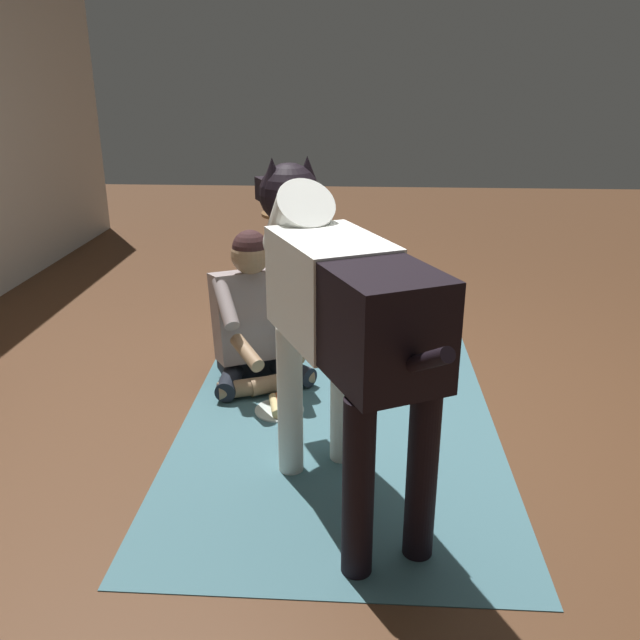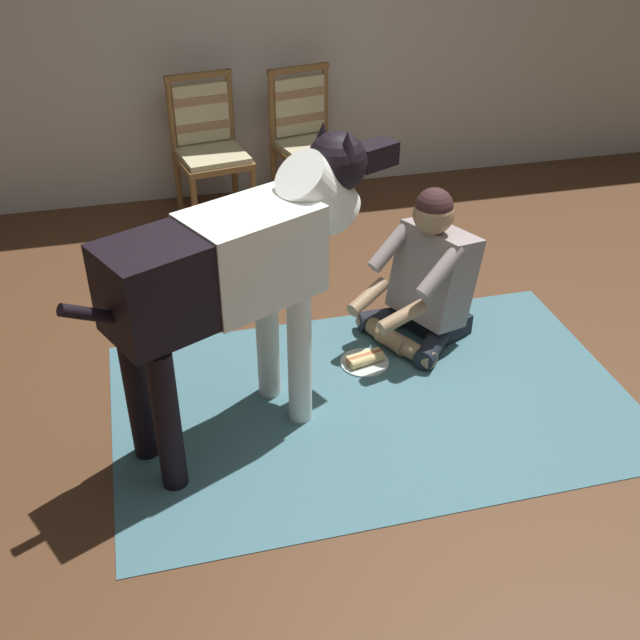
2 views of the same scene
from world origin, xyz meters
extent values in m
plane|color=#51311D|center=(0.00, 0.00, 0.00)|extent=(14.13, 14.13, 0.00)
cube|color=beige|center=(0.00, 2.82, 1.30)|extent=(8.16, 0.10, 2.60)
cube|color=#436C76|center=(-0.07, 0.08, 0.00)|extent=(2.47, 1.54, 0.01)
cylinder|color=brown|center=(-0.28, 2.14, 0.21)|extent=(0.04, 0.04, 0.42)
cylinder|color=brown|center=(-0.69, 2.07, 0.21)|extent=(0.04, 0.04, 0.42)
cylinder|color=brown|center=(-0.36, 2.55, 0.21)|extent=(0.04, 0.04, 0.42)
cylinder|color=brown|center=(-0.77, 2.48, 0.21)|extent=(0.04, 0.04, 0.42)
cube|color=brown|center=(-0.52, 2.31, 0.44)|extent=(0.53, 0.53, 0.04)
cube|color=#C7BA8F|center=(-0.52, 2.31, 0.48)|extent=(0.49, 0.49, 0.04)
cylinder|color=brown|center=(-0.36, 2.55, 0.72)|extent=(0.04, 0.04, 0.52)
cylinder|color=brown|center=(-0.77, 2.48, 0.72)|extent=(0.04, 0.04, 0.52)
cube|color=brown|center=(-0.56, 2.51, 0.96)|extent=(0.46, 0.12, 0.04)
cube|color=#C7BA8F|center=(-0.56, 2.51, 0.71)|extent=(0.38, 0.11, 0.40)
cube|color=#967150|center=(-0.56, 2.51, 0.80)|extent=(0.39, 0.12, 0.06)
cube|color=#967150|center=(-0.56, 2.51, 0.62)|extent=(0.39, 0.12, 0.06)
cylinder|color=brown|center=(0.42, 2.15, 0.21)|extent=(0.04, 0.04, 0.42)
cylinder|color=brown|center=(0.02, 2.06, 0.21)|extent=(0.04, 0.04, 0.42)
cylinder|color=brown|center=(0.33, 2.56, 0.21)|extent=(0.04, 0.04, 0.42)
cylinder|color=brown|center=(-0.08, 2.46, 0.21)|extent=(0.04, 0.04, 0.42)
cube|color=brown|center=(0.17, 2.31, 0.44)|extent=(0.55, 0.55, 0.04)
cube|color=#C7BA8F|center=(0.17, 2.31, 0.48)|extent=(0.51, 0.51, 0.04)
cylinder|color=brown|center=(0.33, 2.56, 0.72)|extent=(0.04, 0.04, 0.52)
cylinder|color=brown|center=(-0.08, 2.46, 0.72)|extent=(0.04, 0.04, 0.52)
cube|color=brown|center=(0.12, 2.51, 0.96)|extent=(0.46, 0.15, 0.04)
cube|color=#C7BA8F|center=(0.12, 2.51, 0.71)|extent=(0.38, 0.14, 0.40)
cube|color=#967150|center=(0.12, 2.51, 0.80)|extent=(0.39, 0.15, 0.06)
cube|color=#967150|center=(0.12, 2.51, 0.62)|extent=(0.39, 0.15, 0.06)
cube|color=black|center=(0.45, 0.61, 0.06)|extent=(0.36, 0.41, 0.12)
cylinder|color=black|center=(0.37, 0.40, 0.07)|extent=(0.34, 0.38, 0.11)
cylinder|color=#9D7B59|center=(0.21, 0.40, 0.06)|extent=(0.26, 0.36, 0.09)
cylinder|color=black|center=(0.24, 0.68, 0.07)|extent=(0.40, 0.11, 0.11)
cylinder|color=#9D7B59|center=(0.13, 0.55, 0.06)|extent=(0.22, 0.37, 0.09)
cube|color=gray|center=(0.41, 0.59, 0.37)|extent=(0.44, 0.49, 0.52)
cylinder|color=gray|center=(0.35, 0.36, 0.51)|extent=(0.30, 0.20, 0.24)
cylinder|color=#9D7B59|center=(0.15, 0.32, 0.30)|extent=(0.28, 0.15, 0.12)
cylinder|color=gray|center=(0.20, 0.68, 0.51)|extent=(0.30, 0.20, 0.24)
cylinder|color=#9D7B59|center=(0.04, 0.55, 0.30)|extent=(0.26, 0.21, 0.12)
sphere|color=#9D7B59|center=(0.37, 0.57, 0.72)|extent=(0.21, 0.21, 0.21)
sphere|color=#371F20|center=(0.37, 0.57, 0.76)|extent=(0.19, 0.19, 0.19)
cylinder|color=white|center=(-0.54, 0.27, 0.34)|extent=(0.11, 0.11, 0.67)
cylinder|color=white|center=(-0.44, 0.05, 0.34)|extent=(0.11, 0.11, 0.67)
cylinder|color=black|center=(-1.15, -0.02, 0.34)|extent=(0.11, 0.11, 0.67)
cylinder|color=black|center=(-1.05, -0.24, 0.34)|extent=(0.11, 0.11, 0.67)
cube|color=white|center=(-0.62, 0.10, 0.87)|extent=(0.63, 0.54, 0.39)
cube|color=black|center=(-0.99, -0.08, 0.87)|extent=(0.56, 0.50, 0.37)
cylinder|color=white|center=(-0.30, 0.25, 1.04)|extent=(0.45, 0.38, 0.39)
sphere|color=black|center=(-0.21, 0.29, 1.15)|extent=(0.26, 0.26, 0.26)
cube|color=black|center=(-0.01, 0.39, 1.13)|extent=(0.23, 0.19, 0.10)
cone|color=black|center=(-0.25, 0.36, 1.25)|extent=(0.12, 0.12, 0.12)
cone|color=black|center=(-0.19, 0.22, 1.25)|extent=(0.12, 0.12, 0.12)
cylinder|color=black|center=(-1.21, -0.19, 0.83)|extent=(0.33, 0.19, 0.23)
cylinder|color=silver|center=(-0.02, 0.38, 0.01)|extent=(0.25, 0.25, 0.01)
cylinder|color=#E2C47D|center=(-0.02, 0.36, 0.04)|extent=(0.20, 0.09, 0.05)
cylinder|color=#E2C47D|center=(-0.02, 0.40, 0.04)|extent=(0.20, 0.09, 0.05)
cylinder|color=#A8542F|center=(-0.02, 0.38, 0.04)|extent=(0.20, 0.08, 0.04)
camera|label=1|loc=(-3.01, -0.01, 1.64)|focal=37.03mm
camera|label=2|loc=(-1.02, -2.65, 2.33)|focal=42.60mm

